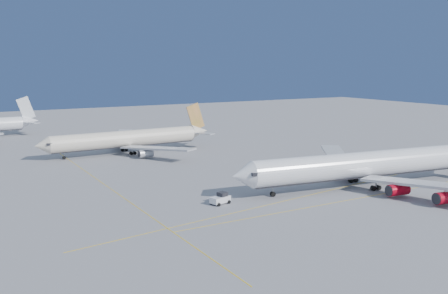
% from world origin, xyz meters
% --- Properties ---
extents(ground, '(500.00, 500.00, 0.00)m').
position_xyz_m(ground, '(0.00, 0.00, 0.00)').
color(ground, slate).
rests_on(ground, ground).
extents(taxiway_lines, '(118.86, 140.00, 0.02)m').
position_xyz_m(taxiway_lines, '(-14.71, 6.34, 0.01)').
color(taxiway_lines, yellow).
rests_on(taxiway_lines, ground).
extents(airliner_virgin, '(72.35, 64.51, 17.86)m').
position_xyz_m(airliner_virgin, '(15.85, -6.42, 5.38)').
color(airliner_virgin, white).
rests_on(airliner_virgin, ground).
extents(airliner_etihad, '(61.71, 57.04, 16.12)m').
position_xyz_m(airliner_etihad, '(-19.07, 67.92, 4.91)').
color(airliner_etihad, beige).
rests_on(airliner_etihad, ground).
extents(pushback_tug, '(4.82, 3.56, 2.48)m').
position_xyz_m(pushback_tug, '(-23.35, -2.21, 1.15)').
color(pushback_tug, white).
rests_on(pushback_tug, ground).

